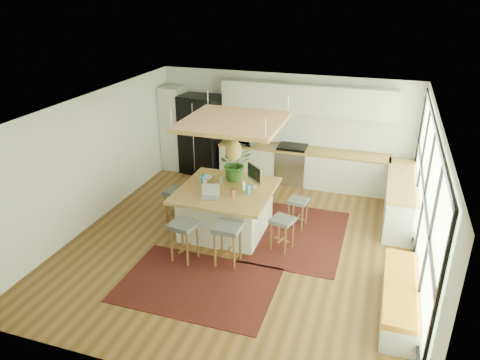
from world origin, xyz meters
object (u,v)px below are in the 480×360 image
(stool_near_right, at_px, (228,247))
(stool_right_back, at_px, (298,211))
(stool_near_left, at_px, (185,243))
(microwave, at_px, (245,136))
(island, at_px, (226,210))
(monitor, at_px, (254,175))
(island_plant, at_px, (235,167))
(stool_right_front, at_px, (282,233))
(fridge, at_px, (202,139))
(laptop, at_px, (210,192))
(stool_left_side, at_px, (177,206))

(stool_near_right, height_order, stool_right_back, stool_near_right)
(stool_near_left, height_order, stool_right_back, stool_near_left)
(microwave, bearing_deg, island, -69.34)
(stool_near_right, distance_m, stool_right_back, 1.97)
(monitor, relative_size, island_plant, 0.71)
(stool_right_front, height_order, monitor, monitor)
(monitor, distance_m, microwave, 2.72)
(fridge, relative_size, island_plant, 2.91)
(stool_near_left, relative_size, stool_near_right, 0.96)
(stool_near_left, relative_size, monitor, 1.48)
(microwave, height_order, island_plant, island_plant)
(island, xyz_separation_m, laptop, (-0.15, -0.48, 0.58))
(monitor, bearing_deg, island_plant, -164.14)
(stool_left_side, distance_m, laptop, 1.31)
(island_plant, bearing_deg, stool_left_side, -156.96)
(island, distance_m, microwave, 2.92)
(stool_right_front, relative_size, laptop, 1.83)
(stool_near_left, distance_m, stool_left_side, 1.51)
(fridge, height_order, island_plant, fridge)
(fridge, bearing_deg, island, -50.28)
(stool_near_right, height_order, island_plant, island_plant)
(fridge, distance_m, island, 3.30)
(stool_near_right, distance_m, island_plant, 1.93)
(island, bearing_deg, laptop, -107.73)
(island, relative_size, stool_right_back, 2.91)
(stool_near_right, xyz_separation_m, stool_left_side, (-1.57, 1.19, 0.00))
(laptop, xyz_separation_m, island_plant, (0.17, 1.01, 0.16))
(fridge, xyz_separation_m, monitor, (2.18, -2.53, 0.26))
(stool_left_side, xyz_separation_m, island_plant, (1.15, 0.49, 0.86))
(stool_near_left, distance_m, laptop, 1.07)
(stool_near_right, bearing_deg, stool_right_front, 43.46)
(stool_right_back, xyz_separation_m, laptop, (-1.52, -1.08, 0.70))
(fridge, height_order, stool_left_side, fridge)
(stool_near_right, distance_m, microwave, 4.13)
(stool_left_side, bearing_deg, monitor, 8.18)
(laptop, bearing_deg, island_plant, 66.15)
(microwave, bearing_deg, fridge, -169.66)
(stool_right_back, height_order, microwave, microwave)
(stool_near_right, relative_size, microwave, 1.32)
(microwave, bearing_deg, stool_right_back, -39.30)
(stool_near_right, distance_m, stool_right_front, 1.12)
(stool_right_front, bearing_deg, microwave, 118.89)
(island, relative_size, monitor, 3.61)
(stool_right_front, height_order, island_plant, island_plant)
(stool_right_front, xyz_separation_m, stool_left_side, (-2.38, 0.41, 0.00))
(stool_right_back, distance_m, laptop, 1.98)
(fridge, xyz_separation_m, island_plant, (1.69, -2.28, 0.29))
(stool_near_left, height_order, stool_left_side, stool_near_left)
(fridge, relative_size, stool_near_right, 2.63)
(stool_right_front, relative_size, stool_right_back, 1.05)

